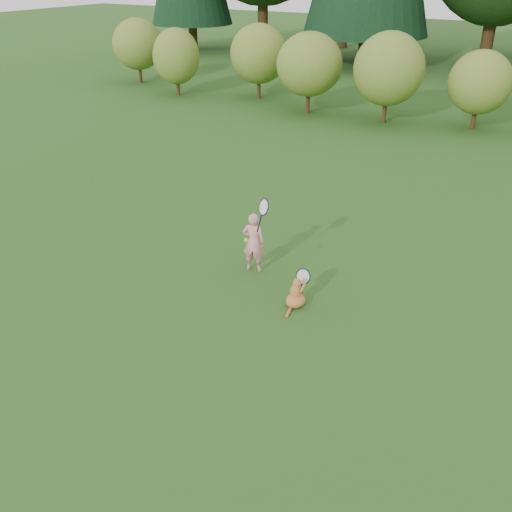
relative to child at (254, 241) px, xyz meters
The scene contains 5 objects.
ground 1.60m from the child, 80.94° to the right, with size 100.00×100.00×0.00m, color #1C4914.
shrub_row 11.55m from the child, 88.83° to the left, with size 28.00×3.00×2.80m, color #5D7424, non-canonical shape.
child is the anchor object (origin of this frame).
cat 1.38m from the child, 29.89° to the right, with size 0.42×0.67×0.68m.
tennis_ball 1.18m from the child, 66.10° to the right, with size 0.07×0.07×0.07m.
Camera 1 is at (4.23, -6.13, 4.90)m, focal length 40.00 mm.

